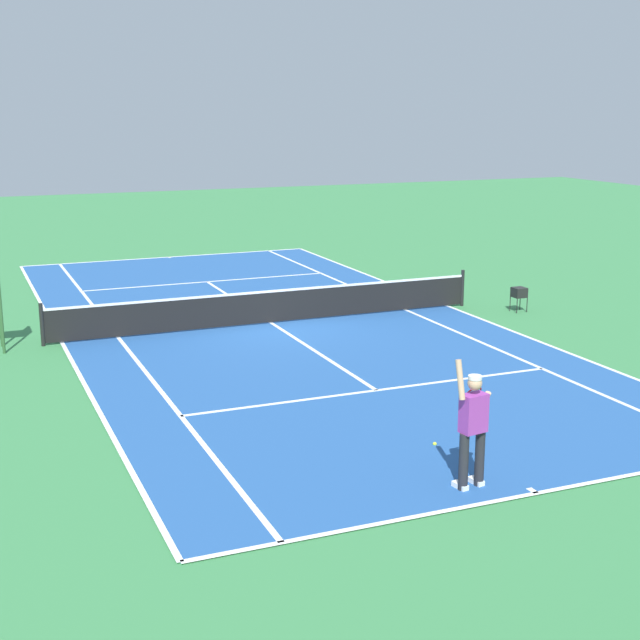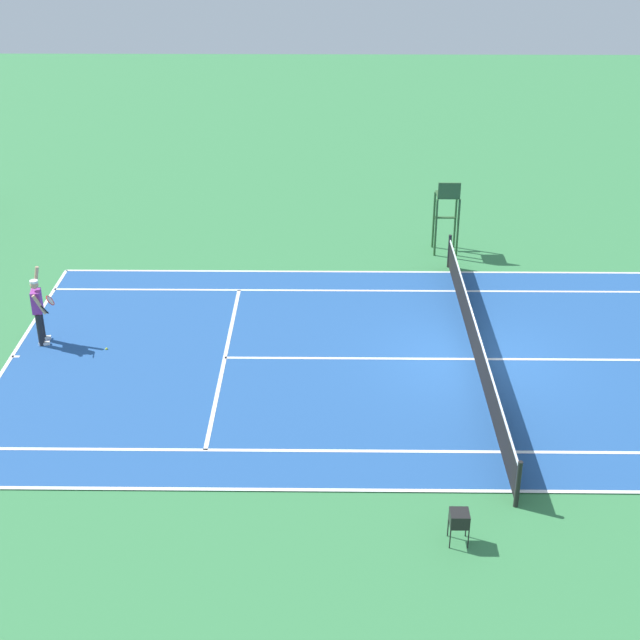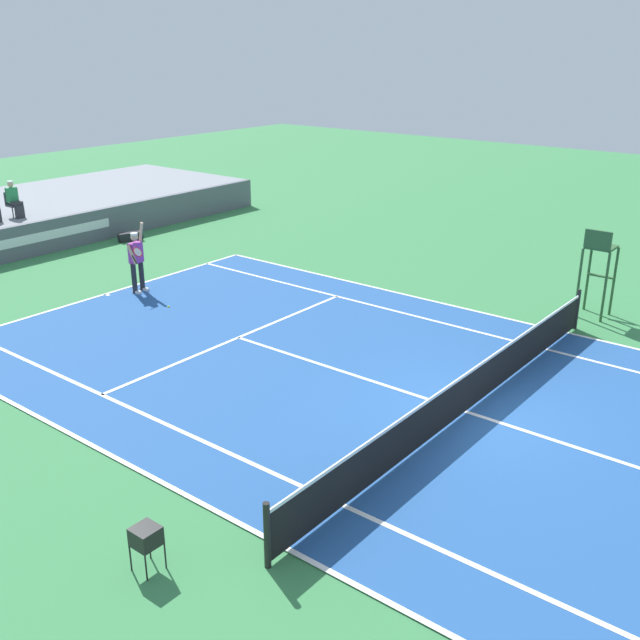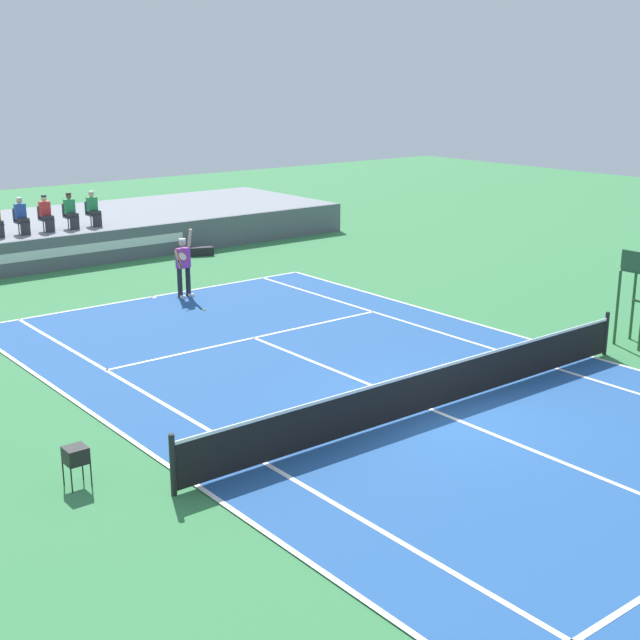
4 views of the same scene
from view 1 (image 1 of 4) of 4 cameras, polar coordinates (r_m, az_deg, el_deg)
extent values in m
plane|color=#387F47|center=(24.31, -3.07, -0.25)|extent=(80.00, 80.00, 0.00)
cube|color=#235193|center=(24.31, -3.07, -0.23)|extent=(10.98, 23.78, 0.02)
cube|color=white|center=(14.23, 13.55, -10.61)|extent=(10.98, 0.10, 0.01)
cube|color=white|center=(35.53, -9.55, 3.95)|extent=(10.98, 0.10, 0.01)
cube|color=white|center=(26.60, 8.14, 0.87)|extent=(0.10, 23.78, 0.01)
cube|color=white|center=(23.12, -16.00, -1.42)|extent=(0.10, 23.78, 0.01)
cube|color=white|center=(25.93, 5.51, 0.62)|extent=(0.10, 23.78, 0.01)
cube|color=white|center=(23.30, -12.64, -1.11)|extent=(0.10, 23.78, 0.01)
cube|color=white|center=(18.62, 3.59, -4.47)|extent=(8.22, 0.10, 0.01)
cube|color=white|center=(30.28, -7.15, 2.42)|extent=(8.22, 0.10, 0.01)
cube|color=white|center=(24.31, -3.07, -0.20)|extent=(0.10, 12.80, 0.01)
cube|color=white|center=(14.30, 13.31, -10.47)|extent=(0.10, 0.20, 0.01)
cube|color=white|center=(35.43, -9.51, 3.93)|extent=(0.10, 0.20, 0.01)
cylinder|color=black|center=(26.73, 9.00, 2.02)|extent=(0.10, 0.10, 1.07)
cylinder|color=black|center=(22.96, -17.19, -0.29)|extent=(0.10, 0.10, 1.07)
cube|color=black|center=(24.20, -3.09, 0.85)|extent=(11.78, 0.02, 0.84)
cube|color=white|center=(24.12, -3.10, 1.82)|extent=(11.78, 0.03, 0.06)
cylinder|color=#232328|center=(13.98, 9.08, -8.90)|extent=(0.15, 0.15, 0.92)
cylinder|color=#232328|center=(14.17, 10.07, -8.61)|extent=(0.15, 0.15, 0.92)
cube|color=white|center=(14.18, 8.86, -10.36)|extent=(0.16, 0.30, 0.10)
cube|color=white|center=(14.37, 9.84, -10.06)|extent=(0.16, 0.30, 0.10)
cube|color=purple|center=(13.81, 9.70, -5.83)|extent=(0.43, 0.30, 0.60)
sphere|color=tan|center=(13.66, 9.78, -3.97)|extent=(0.22, 0.22, 0.22)
cylinder|color=white|center=(13.64, 9.79, -3.61)|extent=(0.21, 0.21, 0.06)
cylinder|color=tan|center=(13.49, 8.88, -3.75)|extent=(0.12, 0.22, 0.61)
cylinder|color=tan|center=(14.04, 10.23, -5.44)|extent=(0.14, 0.34, 0.56)
cylinder|color=black|center=(14.19, 10.01, -5.78)|extent=(0.07, 0.19, 0.25)
torus|color=red|center=(14.25, 9.67, -4.58)|extent=(0.33, 0.24, 0.26)
cylinder|color=silver|center=(14.25, 9.67, -4.58)|extent=(0.29, 0.20, 0.22)
sphere|color=#D1E533|center=(15.82, 7.28, -7.79)|extent=(0.07, 0.07, 0.07)
cylinder|color=#2D562D|center=(22.46, -19.53, 0.33)|extent=(0.07, 0.07, 1.90)
cube|color=black|center=(26.26, 12.49, 1.72)|extent=(0.36, 0.36, 0.28)
cylinder|color=black|center=(26.56, 12.55, 1.08)|extent=(0.02, 0.02, 0.42)
cylinder|color=black|center=(26.37, 11.94, 1.02)|extent=(0.02, 0.02, 0.42)
cylinder|color=black|center=(26.29, 12.97, 0.93)|extent=(0.02, 0.02, 0.42)
cylinder|color=black|center=(26.10, 12.36, 0.87)|extent=(0.02, 0.02, 0.42)
ellipsoid|color=#D1E533|center=(26.25, 12.50, 1.89)|extent=(0.30, 0.30, 0.12)
camera|label=2|loc=(34.63, 36.53, 20.73)|focal=52.08mm
camera|label=3|loc=(34.62, 13.26, 15.14)|focal=41.33mm
camera|label=4|loc=(39.43, 8.20, 14.57)|focal=49.45mm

